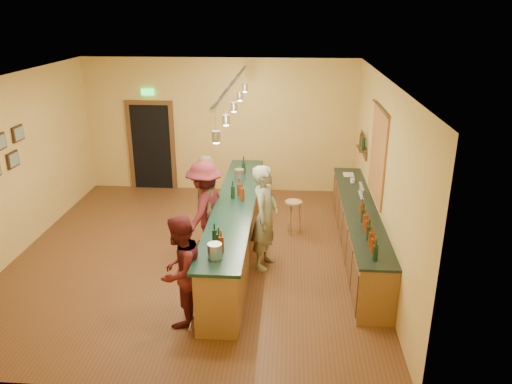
# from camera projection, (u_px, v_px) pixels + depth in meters

# --- Properties ---
(floor) EXTENTS (7.00, 7.00, 0.00)m
(floor) POSITION_uv_depth(u_px,v_px,m) (196.00, 254.00, 9.24)
(floor) COLOR #563418
(floor) RESTS_ON ground
(ceiling) EXTENTS (6.50, 7.00, 0.02)m
(ceiling) POSITION_uv_depth(u_px,v_px,m) (188.00, 78.00, 8.12)
(ceiling) COLOR silver
(ceiling) RESTS_ON wall_back
(wall_back) EXTENTS (6.50, 0.02, 3.20)m
(wall_back) POSITION_uv_depth(u_px,v_px,m) (220.00, 126.00, 11.95)
(wall_back) COLOR gold
(wall_back) RESTS_ON floor
(wall_front) EXTENTS (6.50, 0.02, 3.20)m
(wall_front) POSITION_uv_depth(u_px,v_px,m) (131.00, 272.00, 5.41)
(wall_front) COLOR gold
(wall_front) RESTS_ON floor
(wall_left) EXTENTS (0.02, 7.00, 3.20)m
(wall_left) POSITION_uv_depth(u_px,v_px,m) (13.00, 168.00, 8.90)
(wall_left) COLOR gold
(wall_left) RESTS_ON floor
(wall_right) EXTENTS (0.02, 7.00, 3.20)m
(wall_right) POSITION_uv_depth(u_px,v_px,m) (382.00, 176.00, 8.47)
(wall_right) COLOR gold
(wall_right) RESTS_ON floor
(doorway) EXTENTS (1.15, 0.09, 2.48)m
(doorway) POSITION_uv_depth(u_px,v_px,m) (152.00, 144.00, 12.20)
(doorway) COLOR black
(doorway) RESTS_ON wall_back
(tapestry) EXTENTS (0.03, 1.40, 1.60)m
(tapestry) POSITION_uv_depth(u_px,v_px,m) (378.00, 155.00, 8.75)
(tapestry) COLOR maroon
(tapestry) RESTS_ON wall_right
(bottle_shelf) EXTENTS (0.17, 0.55, 0.54)m
(bottle_shelf) POSITION_uv_depth(u_px,v_px,m) (363.00, 143.00, 10.22)
(bottle_shelf) COLOR #4C2D16
(bottle_shelf) RESTS_ON wall_right
(back_counter) EXTENTS (0.60, 4.55, 1.27)m
(back_counter) POSITION_uv_depth(u_px,v_px,m) (359.00, 230.00, 9.04)
(back_counter) COLOR olive
(back_counter) RESTS_ON floor
(tasting_bar) EXTENTS (0.74, 5.10, 1.38)m
(tasting_bar) POSITION_uv_depth(u_px,v_px,m) (236.00, 225.00, 8.98)
(tasting_bar) COLOR olive
(tasting_bar) RESTS_ON floor
(pendant_track) EXTENTS (0.11, 4.60, 0.50)m
(pendant_track) POSITION_uv_depth(u_px,v_px,m) (234.00, 92.00, 8.15)
(pendant_track) COLOR silver
(pendant_track) RESTS_ON ceiling
(bartender) EXTENTS (0.61, 0.77, 1.84)m
(bartender) POSITION_uv_depth(u_px,v_px,m) (265.00, 217.00, 8.52)
(bartender) COLOR gray
(bartender) RESTS_ON floor
(customer_a) EXTENTS (0.86, 0.96, 1.65)m
(customer_a) POSITION_uv_depth(u_px,v_px,m) (180.00, 271.00, 6.99)
(customer_a) COLOR #59191E
(customer_a) RESTS_ON floor
(customer_b) EXTENTS (0.67, 1.14, 1.83)m
(customer_b) POSITION_uv_depth(u_px,v_px,m) (207.00, 203.00, 9.14)
(customer_b) COLOR #997A51
(customer_b) RESTS_ON floor
(customer_c) EXTENTS (0.98, 1.30, 1.78)m
(customer_c) POSITION_uv_depth(u_px,v_px,m) (205.00, 209.00, 8.93)
(customer_c) COLOR #59191E
(customer_c) RESTS_ON floor
(bar_stool) EXTENTS (0.34, 0.34, 0.69)m
(bar_stool) POSITION_uv_depth(u_px,v_px,m) (293.00, 208.00, 9.88)
(bar_stool) COLOR olive
(bar_stool) RESTS_ON floor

